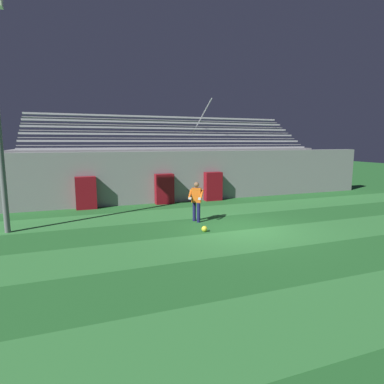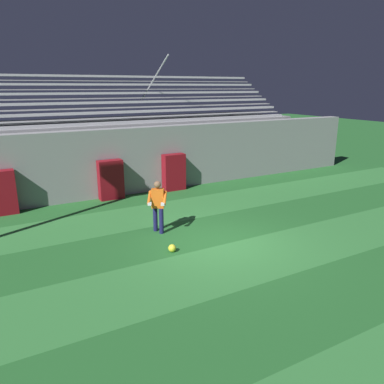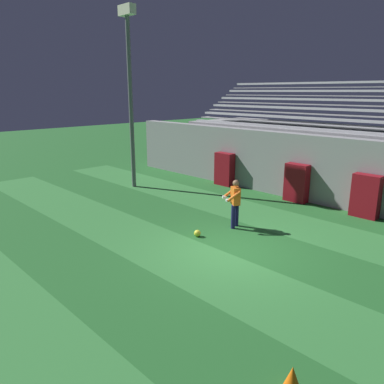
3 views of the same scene
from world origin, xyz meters
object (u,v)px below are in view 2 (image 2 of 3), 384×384
Objects in this scene: padding_pillar_gate_left at (111,180)px; padding_pillar_gate_right at (174,172)px; padding_pillar_far_left at (1,193)px; soccer_ball at (172,248)px; goalkeeper at (158,204)px.

padding_pillar_gate_left and padding_pillar_gate_right have the same top height.
padding_pillar_far_left is 7.33× the size of soccer_ball.
padding_pillar_gate_right is at bearing 0.00° from padding_pillar_far_left.
goalkeeper is at bearing -87.59° from padding_pillar_gate_left.
padding_pillar_gate_left is 4.30m from goalkeeper.
padding_pillar_gate_left is 4.01m from padding_pillar_far_left.
goalkeeper is (-2.68, -4.30, 0.15)m from padding_pillar_gate_right.
goalkeeper is 7.59× the size of soccer_ball.
padding_pillar_far_left is at bearing 134.25° from goalkeeper.
padding_pillar_gate_right is 0.97× the size of goalkeeper.
padding_pillar_gate_right is 6.86m from padding_pillar_far_left.
padding_pillar_gate_right is 6.57m from soccer_ball.
goalkeeper is 1.77m from soccer_ball.
padding_pillar_far_left is 6.00m from goalkeeper.
padding_pillar_far_left is (-6.86, 0.00, 0.00)m from padding_pillar_gate_right.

